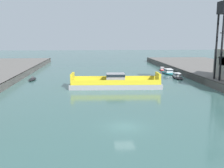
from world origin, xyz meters
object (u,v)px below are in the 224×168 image
Objects in this scene: chain_ferry at (115,83)px; moored_boat_mid_right at (168,72)px; moored_boat_mid_left at (32,79)px; moored_boat_near_left at (162,69)px; moored_boat_near_right at (177,76)px.

chain_ferry is 27.84m from moored_boat_mid_right.
moored_boat_mid_right is at bearing 13.01° from moored_boat_mid_left.
moored_boat_near_left is 0.62× the size of moored_boat_mid_right.
moored_boat_mid_left is at bearing -166.99° from moored_boat_mid_right.
moored_boat_near_right is at bearing -91.41° from moored_boat_near_left.
chain_ferry is 22.09m from moored_boat_near_right.
moored_boat_mid_right is (18.42, 20.88, -0.42)m from chain_ferry.
moored_boat_near_left is at bearing 23.17° from moored_boat_mid_left.
moored_boat_mid_left is (-39.70, -16.99, -0.15)m from moored_boat_near_left.
moored_boat_mid_right reaches higher than moored_boat_near_right.
chain_ferry is 34.41m from moored_boat_near_left.
chain_ferry is 3.89× the size of moored_boat_mid_left.
moored_boat_mid_right reaches higher than moored_boat_mid_left.
chain_ferry is 2.81× the size of moored_boat_near_right.
moored_boat_near_left is 16.62m from moored_boat_near_right.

